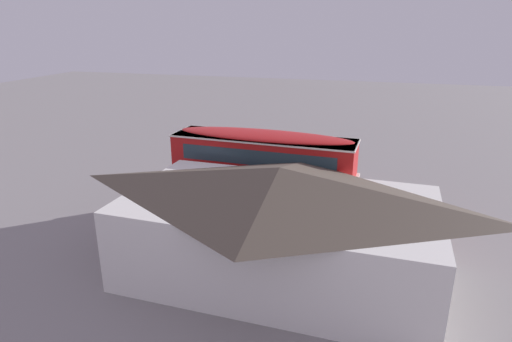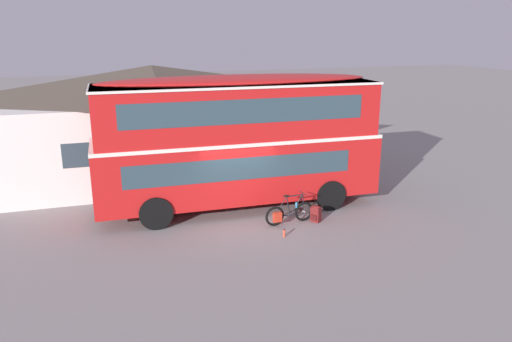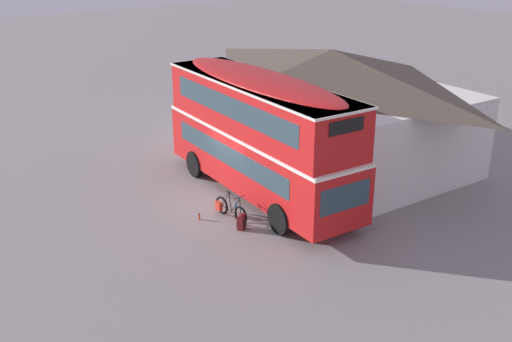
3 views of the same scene
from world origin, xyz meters
TOP-DOWN VIEW (x-y plane):
  - ground_plane at (0.00, 0.00)m, footprint 120.00×120.00m
  - double_decker_bus at (0.41, 1.15)m, footprint 10.13×3.00m
  - touring_bicycle at (1.47, -0.94)m, footprint 1.78×0.55m
  - backpack_on_ground at (2.43, -1.08)m, footprint 0.36×0.38m
  - water_bottle_red_squeeze at (0.94, -1.89)m, footprint 0.08×0.08m
  - pub_building at (-1.75, 6.67)m, footprint 13.19×7.78m

SIDE VIEW (x-z plane):
  - ground_plane at x=0.00m, z-range 0.00..0.00m
  - water_bottle_red_squeeze at x=0.94m, z-range -0.01..0.25m
  - backpack_on_ground at x=2.43m, z-range 0.01..0.59m
  - touring_bicycle at x=1.47m, z-range -0.14..0.88m
  - pub_building at x=-1.75m, z-range 0.04..4.85m
  - double_decker_bus at x=0.41m, z-range 0.25..5.04m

